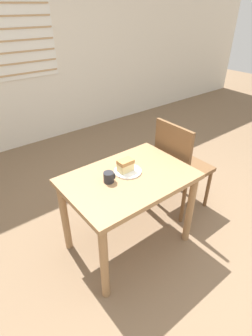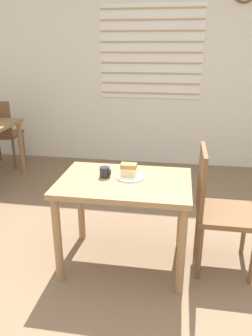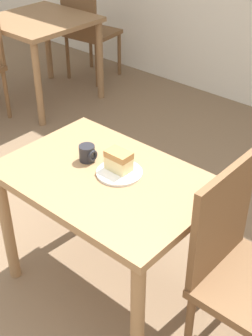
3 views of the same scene
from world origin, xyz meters
The scene contains 7 objects.
ground_plane centered at (0.00, 0.00, 0.00)m, with size 14.00×14.00×0.00m, color #7A6047.
wall_back centered at (0.00, 3.03, 1.40)m, with size 10.00×0.09×2.80m.
dining_table_near centered at (-0.07, 0.54, 0.60)m, with size 0.98×0.67×0.72m.
chair_near_window centered at (0.62, 0.63, 0.52)m, with size 0.44×0.44×0.96m.
plate centered at (-0.04, 0.60, 0.72)m, with size 0.21×0.21×0.01m.
cake_slice centered at (-0.05, 0.61, 0.78)m, with size 0.12×0.08×0.09m.
coffee_mug centered at (-0.23, 0.58, 0.76)m, with size 0.08×0.08×0.08m.
Camera 1 is at (-1.10, -0.73, 1.83)m, focal length 28.00 mm.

